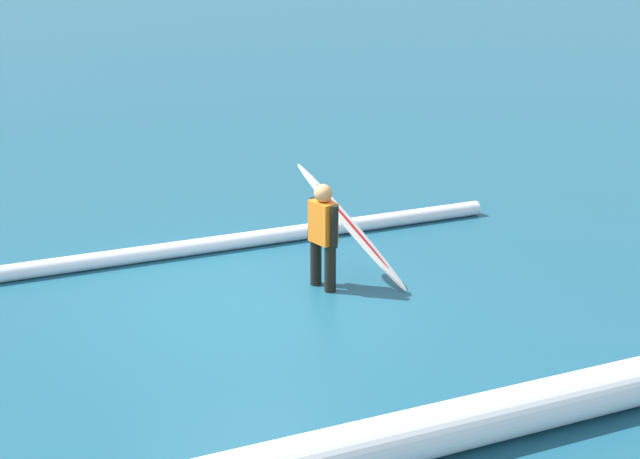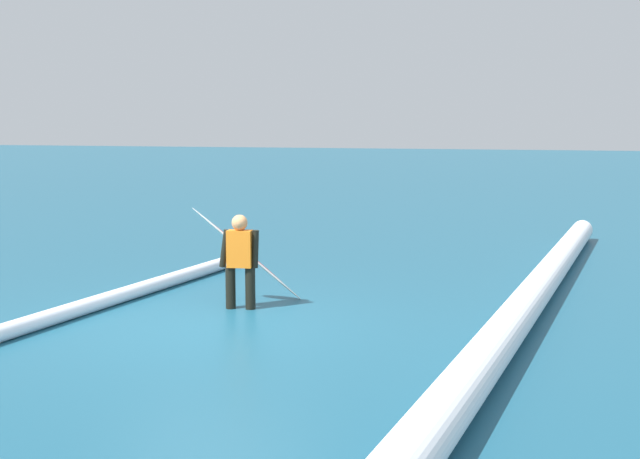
{
  "view_description": "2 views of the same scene",
  "coord_description": "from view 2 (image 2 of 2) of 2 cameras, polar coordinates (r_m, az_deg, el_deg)",
  "views": [
    {
      "loc": [
        3.9,
        9.34,
        4.28
      ],
      "look_at": [
        -0.41,
        1.05,
        1.13
      ],
      "focal_mm": 52.0,
      "sensor_mm": 36.0,
      "label": 1
    },
    {
      "loc": [
        9.07,
        4.65,
        2.52
      ],
      "look_at": [
        -0.86,
        1.25,
        1.17
      ],
      "focal_mm": 45.45,
      "sensor_mm": 36.0,
      "label": 2
    }
  ],
  "objects": [
    {
      "name": "surfer",
      "position": [
        11.18,
        -5.65,
        -1.93
      ],
      "size": [
        0.26,
        0.56,
        1.31
      ],
      "rotation": [
        0.0,
        0.0,
        1.76
      ],
      "color": "black",
      "rests_on": "ground_plane"
    },
    {
      "name": "surfboard",
      "position": [
        11.62,
        -5.12,
        -1.75
      ],
      "size": [
        1.03,
        1.47,
        1.41
      ],
      "color": "white",
      "rests_on": "ground_plane"
    },
    {
      "name": "ground_plane",
      "position": [
        10.5,
        -8.07,
        -6.63
      ],
      "size": [
        157.16,
        157.16,
        0.0
      ],
      "primitive_type": "plane",
      "color": "#1A5068"
    },
    {
      "name": "wave_crest_midground",
      "position": [
        6.76,
        8.69,
        -12.64
      ],
      "size": [
        24.97,
        2.13,
        0.44
      ],
      "primitive_type": "cylinder",
      "rotation": [
        0.0,
        1.57,
        -0.07
      ],
      "color": "white",
      "rests_on": "ground_plane"
    }
  ]
}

